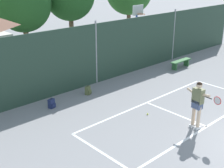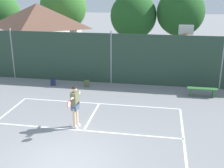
{
  "view_description": "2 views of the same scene",
  "coord_description": "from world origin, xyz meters",
  "px_view_note": "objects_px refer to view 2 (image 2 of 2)",
  "views": [
    {
      "loc": [
        -9.69,
        -2.67,
        5.69
      ],
      "look_at": [
        -0.81,
        6.93,
        0.7
      ],
      "focal_mm": 49.25,
      "sensor_mm": 36.0,
      "label": 1
    },
    {
      "loc": [
        3.09,
        -8.15,
        5.75
      ],
      "look_at": [
        0.83,
        4.6,
        1.42
      ],
      "focal_mm": 46.79,
      "sensor_mm": 36.0,
      "label": 2
    }
  ],
  "objects_px": {
    "tennis_player": "(75,103)",
    "backpack_olive": "(87,83)",
    "backpack_navy": "(53,82)",
    "courtside_bench": "(202,90)",
    "basketball_hoop": "(185,45)",
    "tennis_ball": "(78,108)"
  },
  "relations": [
    {
      "from": "basketball_hoop",
      "to": "courtside_bench",
      "type": "relative_size",
      "value": 2.22
    },
    {
      "from": "backpack_navy",
      "to": "basketball_hoop",
      "type": "bearing_deg",
      "value": 16.71
    },
    {
      "from": "courtside_bench",
      "to": "tennis_player",
      "type": "bearing_deg",
      "value": -140.28
    },
    {
      "from": "backpack_navy",
      "to": "backpack_olive",
      "type": "relative_size",
      "value": 1.0
    },
    {
      "from": "basketball_hoop",
      "to": "tennis_player",
      "type": "bearing_deg",
      "value": -122.59
    },
    {
      "from": "tennis_player",
      "to": "backpack_navy",
      "type": "xyz_separation_m",
      "value": [
        -3.01,
        5.2,
        -0.92
      ]
    },
    {
      "from": "backpack_olive",
      "to": "courtside_bench",
      "type": "relative_size",
      "value": 0.29
    },
    {
      "from": "tennis_ball",
      "to": "courtside_bench",
      "type": "distance_m",
      "value": 6.85
    },
    {
      "from": "tennis_ball",
      "to": "backpack_navy",
      "type": "relative_size",
      "value": 0.14
    },
    {
      "from": "tennis_ball",
      "to": "backpack_olive",
      "type": "relative_size",
      "value": 0.14
    },
    {
      "from": "tennis_ball",
      "to": "courtside_bench",
      "type": "bearing_deg",
      "value": 24.38
    },
    {
      "from": "tennis_player",
      "to": "backpack_navy",
      "type": "bearing_deg",
      "value": 120.07
    },
    {
      "from": "tennis_ball",
      "to": "tennis_player",
      "type": "bearing_deg",
      "value": -76.24
    },
    {
      "from": "courtside_bench",
      "to": "backpack_olive",
      "type": "bearing_deg",
      "value": 175.3
    },
    {
      "from": "tennis_player",
      "to": "tennis_ball",
      "type": "height_order",
      "value": "tennis_player"
    },
    {
      "from": "tennis_player",
      "to": "backpack_navy",
      "type": "distance_m",
      "value": 6.08
    },
    {
      "from": "tennis_player",
      "to": "backpack_olive",
      "type": "height_order",
      "value": "tennis_player"
    },
    {
      "from": "tennis_player",
      "to": "courtside_bench",
      "type": "bearing_deg",
      "value": 39.72
    },
    {
      "from": "tennis_player",
      "to": "backpack_olive",
      "type": "relative_size",
      "value": 4.01
    },
    {
      "from": "basketball_hoop",
      "to": "courtside_bench",
      "type": "bearing_deg",
      "value": -71.71
    },
    {
      "from": "basketball_hoop",
      "to": "courtside_bench",
      "type": "distance_m",
      "value": 3.52
    },
    {
      "from": "basketball_hoop",
      "to": "tennis_ball",
      "type": "distance_m",
      "value": 8.05
    }
  ]
}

